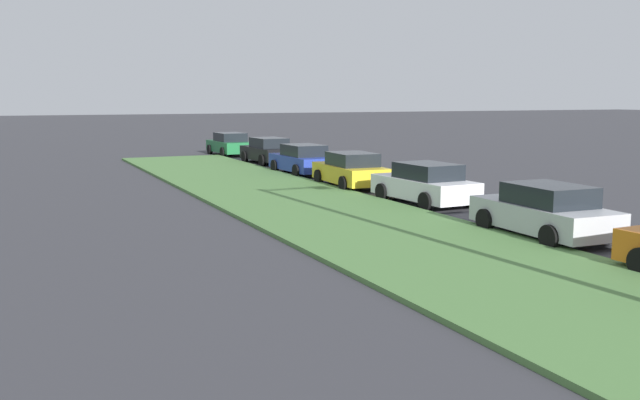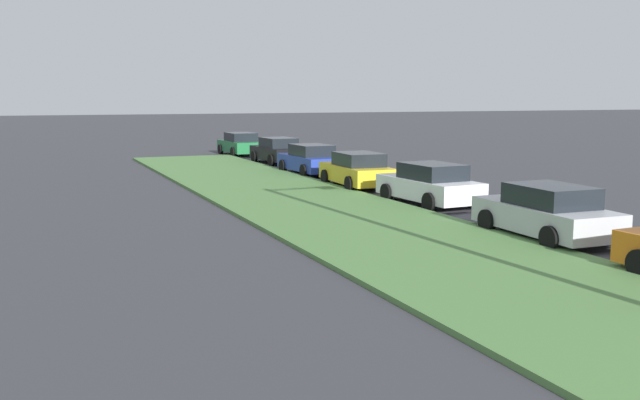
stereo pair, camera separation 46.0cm
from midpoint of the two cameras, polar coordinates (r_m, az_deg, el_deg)
grass_median at (r=16.91m, az=11.46°, el=-4.58°), size 60.00×6.00×0.12m
parked_car_silver at (r=19.93m, az=18.44°, el=-0.97°), size 4.35×2.12×1.47m
parked_car_white at (r=25.29m, az=9.36°, el=1.25°), size 4.39×2.21×1.47m
parked_car_yellow at (r=29.80m, az=3.47°, el=2.41°), size 4.37×2.16×1.47m
parked_car_blue at (r=34.71m, az=-0.40°, el=3.27°), size 4.35×2.12×1.47m
parked_car_black at (r=40.54m, az=-3.13°, el=4.00°), size 4.38×2.17×1.47m
parked_car_green at (r=46.39m, az=-6.19°, el=4.51°), size 4.36×2.14×1.47m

